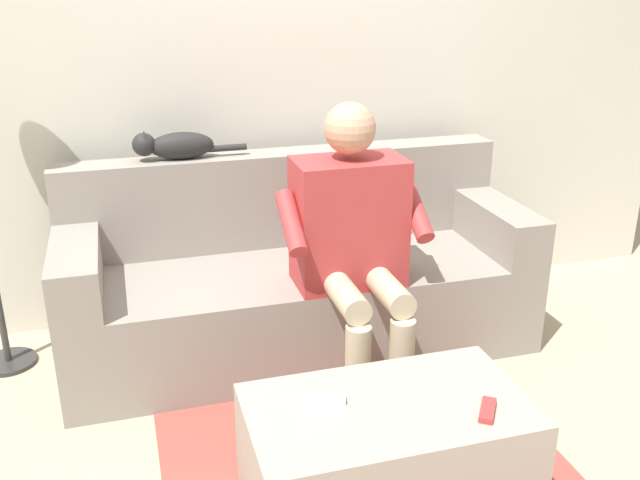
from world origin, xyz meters
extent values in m
plane|color=tan|center=(0.00, 0.60, 0.00)|extent=(8.00, 8.00, 0.00)
cube|color=beige|center=(0.00, -0.62, 1.22)|extent=(4.53, 0.06, 2.44)
cube|color=gray|center=(0.00, 0.00, 0.21)|extent=(1.72, 0.59, 0.42)
cube|color=gray|center=(0.00, -0.39, 0.44)|extent=(2.11, 0.18, 0.87)
cube|color=gray|center=(-0.96, 0.00, 0.32)|extent=(0.19, 0.59, 0.64)
cube|color=gray|center=(0.96, 0.00, 0.32)|extent=(0.19, 0.59, 0.64)
cube|color=#A89E8E|center=(0.00, 1.01, 0.19)|extent=(0.91, 0.51, 0.38)
cube|color=#B23838|center=(-0.14, 0.16, 0.69)|extent=(0.45, 0.27, 0.54)
sphere|color=tan|center=(-0.14, 0.16, 1.09)|extent=(0.21, 0.21, 0.21)
cylinder|color=#C6B793|center=(-0.23, 0.36, 0.48)|extent=(0.11, 0.40, 0.11)
cylinder|color=#C6B793|center=(-0.05, 0.36, 0.48)|extent=(0.11, 0.40, 0.11)
cylinder|color=#C6B793|center=(-0.23, 0.57, 0.21)|extent=(0.10, 0.10, 0.42)
cylinder|color=#C6B793|center=(-0.05, 0.57, 0.21)|extent=(0.10, 0.10, 0.42)
cylinder|color=#B23838|center=(-0.41, 0.24, 0.74)|extent=(0.08, 0.27, 0.22)
cylinder|color=#B23838|center=(0.12, 0.24, 0.74)|extent=(0.08, 0.27, 0.22)
ellipsoid|color=black|center=(0.47, -0.39, 0.93)|extent=(0.29, 0.12, 0.12)
sphere|color=black|center=(0.63, -0.39, 0.95)|extent=(0.10, 0.10, 0.10)
cone|color=black|center=(0.63, -0.41, 0.99)|extent=(0.04, 0.04, 0.03)
cone|color=black|center=(0.63, -0.36, 0.99)|extent=(0.04, 0.04, 0.03)
cylinder|color=black|center=(0.26, -0.39, 0.91)|extent=(0.18, 0.03, 0.03)
cube|color=#B73333|center=(-0.28, 1.14, 0.39)|extent=(0.11, 0.13, 0.02)
cube|color=white|center=(0.19, 0.95, 0.40)|extent=(0.14, 0.07, 0.02)
cube|color=#9E473D|center=(0.00, 0.87, 0.00)|extent=(1.43, 1.48, 0.01)
cylinder|color=#2D2D2D|center=(1.32, -0.29, 0.01)|extent=(0.24, 0.24, 0.02)
camera|label=1|loc=(0.74, 2.79, 1.68)|focal=39.78mm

